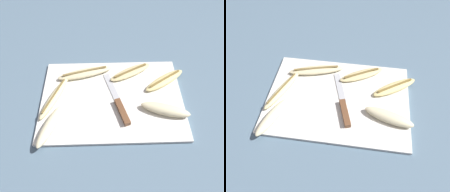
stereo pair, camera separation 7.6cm
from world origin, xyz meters
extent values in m
plane|color=slate|center=(0.00, 0.00, 0.00)|extent=(4.00, 4.00, 0.00)
cube|color=white|center=(0.00, 0.00, 0.01)|extent=(0.50, 0.35, 0.01)
cube|color=brown|center=(0.03, -0.07, 0.02)|extent=(0.05, 0.10, 0.02)
cube|color=#B7BABF|center=(0.00, 0.05, 0.01)|extent=(0.06, 0.14, 0.00)
ellipsoid|color=beige|center=(0.18, -0.06, 0.03)|extent=(0.17, 0.09, 0.03)
ellipsoid|color=beige|center=(-0.20, -0.12, 0.03)|extent=(0.09, 0.16, 0.03)
ellipsoid|color=beige|center=(-0.10, 0.11, 0.02)|extent=(0.21, 0.09, 0.02)
cube|color=olive|center=(-0.10, 0.11, 0.03)|extent=(0.16, 0.05, 0.00)
ellipsoid|color=beige|center=(-0.20, 0.00, 0.02)|extent=(0.10, 0.19, 0.02)
cube|color=olive|center=(-0.20, 0.00, 0.03)|extent=(0.06, 0.15, 0.00)
ellipsoid|color=#EDD689|center=(0.20, 0.07, 0.02)|extent=(0.17, 0.13, 0.02)
cube|color=olive|center=(0.20, 0.07, 0.03)|extent=(0.12, 0.08, 0.00)
ellipsoid|color=beige|center=(0.07, 0.11, 0.02)|extent=(0.17, 0.12, 0.02)
cube|color=brown|center=(0.07, 0.11, 0.03)|extent=(0.13, 0.07, 0.00)
camera|label=1|loc=(-0.01, -0.46, 0.63)|focal=35.00mm
camera|label=2|loc=(0.06, -0.45, 0.63)|focal=35.00mm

